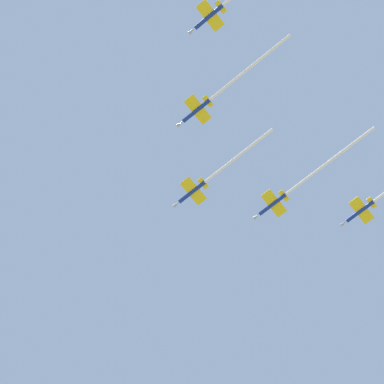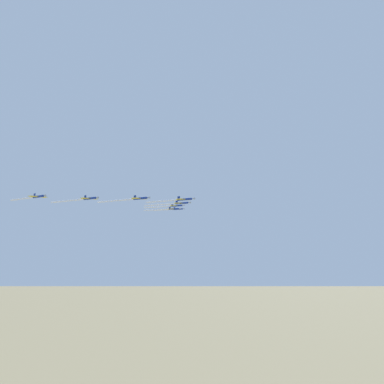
{
  "view_description": "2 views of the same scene",
  "coord_description": "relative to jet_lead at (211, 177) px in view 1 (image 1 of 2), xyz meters",
  "views": [
    {
      "loc": [
        -20.74,
        49.06,
        2.84
      ],
      "look_at": [
        -17.76,
        -12.24,
        215.63
      ],
      "focal_mm": 63.43,
      "sensor_mm": 36.0,
      "label": 1
    },
    {
      "loc": [
        -13.19,
        -188.81,
        197.76
      ],
      "look_at": [
        -12.37,
        7.52,
        222.66
      ],
      "focal_mm": 27.07,
      "sensor_mm": 36.0,
      "label": 2
    }
  ],
  "objects": [
    {
      "name": "jet_lead",
      "position": [
        0.0,
        0.0,
        0.0
      ],
      "size": [
        33.63,
        25.05,
        2.81
      ],
      "rotation": [
        0.0,
        0.0,
        4.08
      ],
      "color": "navy"
    },
    {
      "name": "jet_starboard_inner",
      "position": [
        -28.69,
        -3.71,
        -0.01
      ],
      "size": [
        39.84,
        29.61,
        2.81
      ],
      "rotation": [
        0.0,
        0.0,
        4.08
      ],
      "color": "navy"
    },
    {
      "name": "jet_port_inner",
      "position": [
        -3.91,
        27.6,
        0.0
      ],
      "size": [
        36.85,
        27.42,
        2.81
      ],
      "rotation": [
        0.0,
        0.0,
        4.08
      ],
      "color": "navy"
    }
  ]
}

